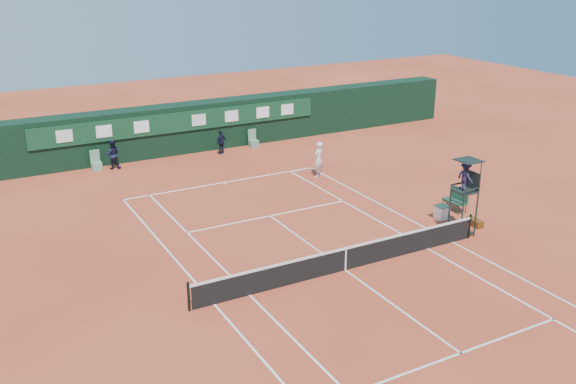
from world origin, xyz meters
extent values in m
plane|color=#B3462A|center=(0.00, 0.00, 0.00)|extent=(90.00, 90.00, 0.00)
cube|color=white|center=(0.00, 11.88, 0.01)|extent=(11.05, 0.08, 0.01)
cube|color=silver|center=(5.49, 0.00, 0.01)|extent=(0.08, 23.85, 0.01)
cube|color=silver|center=(-5.49, 0.00, 0.01)|extent=(0.08, 23.85, 0.01)
cube|color=silver|center=(4.12, 0.00, 0.01)|extent=(0.08, 23.85, 0.01)
cube|color=silver|center=(-4.12, 0.00, 0.01)|extent=(0.08, 23.85, 0.01)
cube|color=white|center=(0.00, 6.40, 0.01)|extent=(8.31, 0.08, 0.01)
cube|color=silver|center=(0.00, -6.40, 0.01)|extent=(8.31, 0.08, 0.01)
cube|color=silver|center=(0.00, 0.00, 0.01)|extent=(0.08, 12.88, 0.01)
cube|color=white|center=(0.00, 11.73, 0.01)|extent=(0.08, 0.30, 0.01)
cube|color=black|center=(0.00, 0.00, 0.45)|extent=(12.60, 0.04, 0.90)
cube|color=silver|center=(0.00, 0.00, 0.93)|extent=(12.80, 0.06, 0.08)
cube|color=white|center=(0.00, 0.00, 0.46)|extent=(0.06, 0.05, 0.92)
cylinder|color=black|center=(6.40, 0.00, 0.55)|extent=(0.10, 0.10, 1.10)
cylinder|color=black|center=(-6.40, 0.00, 0.55)|extent=(0.10, 0.10, 1.10)
cube|color=black|center=(0.00, 18.75, 1.50)|extent=(40.00, 1.50, 3.00)
cube|color=#103B21|center=(0.00, 17.94, 2.10)|extent=(18.00, 0.10, 1.20)
cube|color=silver|center=(-7.00, 17.87, 2.10)|extent=(0.90, 0.04, 0.70)
cube|color=white|center=(-4.80, 17.87, 2.10)|extent=(0.90, 0.04, 0.70)
cube|color=white|center=(-2.60, 17.87, 2.10)|extent=(0.90, 0.04, 0.70)
cube|color=silver|center=(1.00, 17.87, 2.10)|extent=(0.90, 0.04, 0.70)
cube|color=silver|center=(3.20, 17.87, 2.10)|extent=(0.90, 0.04, 0.70)
cube|color=white|center=(5.40, 17.87, 2.10)|extent=(0.90, 0.04, 0.70)
cube|color=white|center=(7.20, 17.87, 2.10)|extent=(0.90, 0.04, 0.70)
cube|color=#609470|center=(-5.50, 17.45, 0.23)|extent=(0.55, 0.50, 0.46)
cube|color=#558264|center=(-5.50, 17.67, 0.80)|extent=(0.55, 0.06, 0.70)
cube|color=#55825D|center=(4.50, 17.45, 0.23)|extent=(0.55, 0.50, 0.46)
cube|color=#548162|center=(4.50, 17.67, 0.80)|extent=(0.55, 0.06, 0.70)
cylinder|color=black|center=(5.95, 0.04, 1.00)|extent=(0.07, 0.07, 2.00)
cylinder|color=black|center=(5.95, 0.84, 1.00)|extent=(0.07, 0.07, 2.00)
cylinder|color=black|center=(6.75, 0.04, 1.00)|extent=(0.07, 0.07, 2.00)
cylinder|color=black|center=(6.75, 0.84, 1.00)|extent=(0.07, 0.07, 2.00)
cube|color=black|center=(6.35, 0.44, 2.04)|extent=(0.85, 0.85, 0.08)
cube|color=black|center=(6.75, 0.44, 2.45)|extent=(0.06, 0.85, 0.80)
cube|color=black|center=(6.35, 0.02, 2.25)|extent=(0.85, 0.05, 0.06)
cube|color=black|center=(6.35, 0.86, 2.25)|extent=(0.85, 0.05, 0.06)
cylinder|color=black|center=(6.75, 0.04, 2.90)|extent=(0.04, 0.04, 1.00)
cylinder|color=black|center=(6.75, 0.84, 2.90)|extent=(0.04, 0.04, 1.00)
cube|color=black|center=(6.40, 0.44, 3.40)|extent=(0.95, 0.95, 0.04)
cube|color=black|center=(6.35, 0.44, 0.15)|extent=(0.80, 0.80, 0.05)
cube|color=black|center=(5.95, 0.44, 0.40)|extent=(0.04, 0.80, 0.04)
cube|color=black|center=(5.95, 0.44, 0.80)|extent=(0.04, 0.80, 0.04)
cube|color=black|center=(5.95, 0.44, 1.20)|extent=(0.04, 0.80, 0.04)
cube|color=black|center=(5.95, 0.44, 1.60)|extent=(0.04, 0.80, 0.04)
imported|color=#1D1B37|center=(6.30, 0.44, 2.72)|extent=(0.47, 0.82, 1.28)
cube|color=#173A25|center=(8.13, 2.80, 0.45)|extent=(0.55, 1.20, 0.08)
cube|color=#1A422C|center=(8.38, 2.80, 0.80)|extent=(0.06, 1.20, 0.60)
cylinder|color=black|center=(7.91, 2.25, 0.20)|extent=(0.04, 0.04, 0.41)
cylinder|color=black|center=(8.35, 2.25, 0.20)|extent=(0.04, 0.04, 0.41)
cylinder|color=black|center=(7.91, 3.35, 0.20)|extent=(0.04, 0.04, 0.41)
cylinder|color=black|center=(8.35, 3.35, 0.20)|extent=(0.04, 0.04, 0.41)
cube|color=black|center=(7.62, 0.90, 0.16)|extent=(0.43, 0.87, 0.31)
cube|color=white|center=(6.89, 2.28, 0.30)|extent=(0.55, 0.55, 0.60)
cube|color=#568360|center=(6.89, 2.28, 0.62)|extent=(0.57, 0.57, 0.05)
sphere|color=#CBD531|center=(2.77, 5.23, 0.04)|extent=(0.07, 0.07, 0.07)
imported|color=silver|center=(5.05, 10.34, 1.00)|extent=(0.87, 0.77, 1.99)
imported|color=black|center=(-4.58, 17.24, 0.86)|extent=(0.97, 0.84, 1.71)
imported|color=black|center=(2.09, 17.05, 0.75)|extent=(0.95, 0.74, 1.50)
camera|label=1|loc=(-12.71, -18.57, 11.34)|focal=40.00mm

